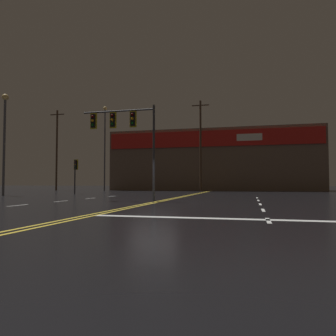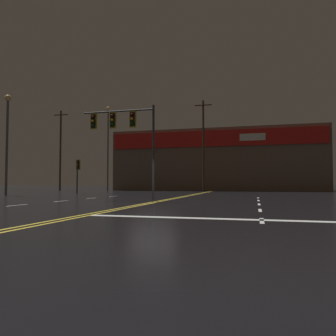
{
  "view_description": "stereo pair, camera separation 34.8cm",
  "coord_description": "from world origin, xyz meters",
  "views": [
    {
      "loc": [
        5.02,
        -16.78,
        1.05
      ],
      "look_at": [
        0.0,
        3.31,
        2.0
      ],
      "focal_mm": 35.0,
      "sensor_mm": 36.0,
      "label": 1
    },
    {
      "loc": [
        5.36,
        -16.7,
        1.05
      ],
      "look_at": [
        0.0,
        3.31,
        2.0
      ],
      "focal_mm": 35.0,
      "sensor_mm": 36.0,
      "label": 2
    }
  ],
  "objects": [
    {
      "name": "utility_pole_row",
      "position": [
        0.04,
        24.38,
        5.95
      ],
      "size": [
        46.48,
        0.26,
        11.57
      ],
      "color": "#4C3828",
      "rests_on": "ground"
    },
    {
      "name": "ground_plane",
      "position": [
        0.0,
        0.0,
        0.0
      ],
      "size": [
        200.0,
        200.0,
        0.0
      ],
      "primitive_type": "plane",
      "color": "black"
    },
    {
      "name": "streetlight_near_right",
      "position": [
        -14.54,
        25.09,
        7.29
      ],
      "size": [
        0.56,
        0.56,
        11.76
      ],
      "color": "#59595E",
      "rests_on": "ground"
    },
    {
      "name": "building_backdrop",
      "position": [
        0.0,
        31.46,
        4.22
      ],
      "size": [
        28.79,
        10.23,
        8.41
      ],
      "color": "brown",
      "rests_on": "ground"
    },
    {
      "name": "road_markings",
      "position": [
        1.15,
        -1.46,
        0.0
      ],
      "size": [
        16.38,
        60.0,
        0.01
      ],
      "color": "gold",
      "rests_on": "ground"
    },
    {
      "name": "streetlight_far_left",
      "position": [
        -15.16,
        6.62,
        5.59
      ],
      "size": [
        0.56,
        0.56,
        8.64
      ],
      "color": "#59595E",
      "rests_on": "ground"
    },
    {
      "name": "traffic_signal_corner_northwest",
      "position": [
        -11.21,
        11.5,
        2.43
      ],
      "size": [
        0.42,
        0.36,
        3.31
      ],
      "color": "#38383D",
      "rests_on": "ground"
    },
    {
      "name": "traffic_signal_median",
      "position": [
        -2.42,
        1.67,
        4.47
      ],
      "size": [
        4.63,
        0.36,
        5.69
      ],
      "color": "#38383D",
      "rests_on": "ground"
    }
  ]
}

